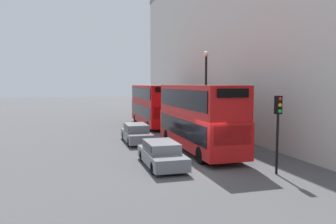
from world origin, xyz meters
TOP-DOWN VIEW (x-y plane):
  - ground_plane at (0.00, 0.00)m, footprint 200.00×200.00m
  - bus_leading at (1.60, 4.18)m, footprint 2.59×10.16m
  - bus_second_in_queue at (1.60, 17.83)m, footprint 2.59×10.57m
  - car_dark_sedan at (-1.80, 0.82)m, footprint 1.81×4.55m
  - car_hatchback at (-1.80, 8.47)m, footprint 1.78×4.61m
  - traffic_light at (3.31, -2.33)m, footprint 0.30×0.36m
  - street_lamp at (3.66, 7.81)m, footprint 0.44×0.44m
  - pedestrian at (4.54, 7.97)m, footprint 0.36×0.36m

SIDE VIEW (x-z plane):
  - ground_plane at x=0.00m, z-range 0.00..0.00m
  - car_dark_sedan at x=-1.80m, z-range 0.04..1.39m
  - car_hatchback at x=-1.80m, z-range 0.04..1.46m
  - pedestrian at x=4.54m, z-range -0.07..1.59m
  - bus_second_in_queue at x=1.60m, z-range 0.22..4.58m
  - bus_leading at x=1.60m, z-range 0.22..4.64m
  - traffic_light at x=3.31m, z-range 0.86..4.78m
  - street_lamp at x=3.66m, z-range 0.78..7.84m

